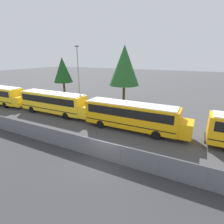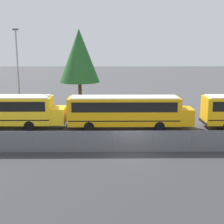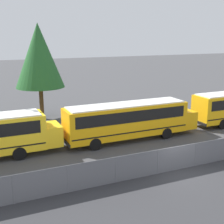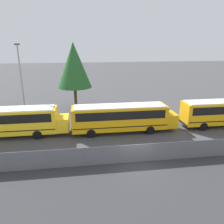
{
  "view_description": "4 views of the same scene",
  "coord_description": "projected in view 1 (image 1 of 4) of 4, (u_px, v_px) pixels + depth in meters",
  "views": [
    {
      "loc": [
        6.36,
        -10.95,
        8.27
      ],
      "look_at": [
        -2.56,
        6.51,
        1.94
      ],
      "focal_mm": 28.0,
      "sensor_mm": 36.0,
      "label": 1
    },
    {
      "loc": [
        -1.82,
        -22.68,
        7.99
      ],
      "look_at": [
        -1.5,
        6.51,
        1.75
      ],
      "focal_mm": 50.0,
      "sensor_mm": 36.0,
      "label": 2
    },
    {
      "loc": [
        -11.92,
        -15.91,
        8.87
      ],
      "look_at": [
        -1.42,
        7.42,
        2.46
      ],
      "focal_mm": 50.0,
      "sensor_mm": 36.0,
      "label": 3
    },
    {
      "loc": [
        -4.45,
        -16.29,
        9.92
      ],
      "look_at": [
        -1.17,
        7.08,
        2.38
      ],
      "focal_mm": 35.0,
      "sensor_mm": 36.0,
      "label": 4
    }
  ],
  "objects": [
    {
      "name": "ground_plane",
      "position": [
        104.0,
        160.0,
        14.58
      ],
      "size": [
        200.0,
        200.0,
        0.0
      ],
      "primitive_type": "plane",
      "color": "#424244"
    },
    {
      "name": "school_bus_1",
      "position": [
        54.0,
        102.0,
        25.47
      ],
      "size": [
        12.1,
        2.47,
        3.21
      ],
      "color": "yellow",
      "rests_on": "ground_plane"
    },
    {
      "name": "school_bus_2",
      "position": [
        133.0,
        115.0,
        19.78
      ],
      "size": [
        12.1,
        2.47,
        3.21
      ],
      "color": "orange",
      "rests_on": "ground_plane"
    },
    {
      "name": "light_pole",
      "position": [
        78.0,
        75.0,
        29.01
      ],
      "size": [
        0.6,
        0.24,
        9.81
      ],
      "color": "gray",
      "rests_on": "ground_plane"
    },
    {
      "name": "tree_1",
      "position": [
        124.0,
        66.0,
        29.07
      ],
      "size": [
        5.05,
        5.05,
        10.02
      ],
      "color": "#51381E",
      "rests_on": "ground_plane"
    },
    {
      "name": "tree_2",
      "position": [
        63.0,
        70.0,
        34.1
      ],
      "size": [
        3.67,
        3.67,
        8.03
      ],
      "color": "#51381E",
      "rests_on": "ground_plane"
    },
    {
      "name": "road_strip",
      "position": [
        49.0,
        215.0,
        9.49
      ],
      "size": [
        109.39,
        12.0,
        0.01
      ],
      "color": "#333335",
      "rests_on": "ground_plane"
    },
    {
      "name": "fence",
      "position": [
        104.0,
        151.0,
        14.31
      ],
      "size": [
        75.46,
        0.07,
        1.68
      ],
      "color": "#9EA0A5",
      "rests_on": "ground_plane"
    }
  ]
}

